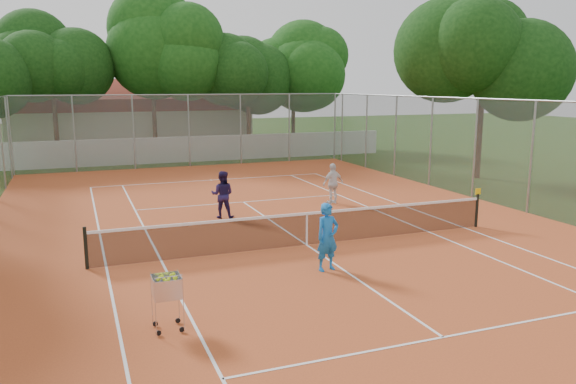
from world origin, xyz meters
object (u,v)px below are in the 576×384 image
object	(u,v)px
clubhouse	(131,117)
ball_hopper	(167,301)
tennis_net	(307,228)
player_far_right	(333,183)
player_near	(327,237)
player_far_left	(222,195)

from	to	relation	value
clubhouse	ball_hopper	distance (m)	33.42
tennis_net	player_far_right	size ratio (longest dim) A/B	7.60
clubhouse	ball_hopper	world-z (taller)	clubhouse
player_near	clubhouse	bearing A→B (deg)	82.64
player_far_left	player_far_right	size ratio (longest dim) A/B	1.04
player_far_right	player_far_left	bearing A→B (deg)	-0.47
clubhouse	player_far_right	world-z (taller)	clubhouse
player_near	ball_hopper	xyz separation A→B (m)	(-4.23, -2.08, -0.27)
player_far_left	ball_hopper	world-z (taller)	player_far_left
tennis_net	player_far_left	bearing A→B (deg)	108.73
player_far_left	player_near	bearing A→B (deg)	123.03
tennis_net	player_near	size ratio (longest dim) A/B	7.03
tennis_net	clubhouse	size ratio (longest dim) A/B	0.72
clubhouse	ball_hopper	bearing A→B (deg)	-94.48
player_far_right	ball_hopper	size ratio (longest dim) A/B	1.37
clubhouse	player_near	size ratio (longest dim) A/B	9.70
tennis_net	player_near	world-z (taller)	player_near
player_far_left	ball_hopper	distance (m)	9.01
clubhouse	player_near	bearing A→B (deg)	-87.02
player_far_right	ball_hopper	world-z (taller)	player_far_right
tennis_net	player_near	xyz separation A→B (m)	(-0.38, -2.20, 0.36)
tennis_net	clubhouse	distance (m)	29.12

